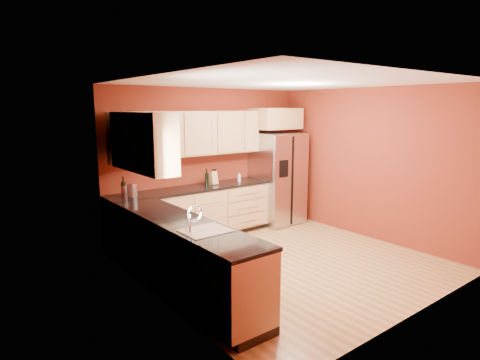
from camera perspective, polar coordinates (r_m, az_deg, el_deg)
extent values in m
plane|color=olive|center=(6.11, 6.27, -11.45)|extent=(4.00, 4.00, 0.00)
plane|color=white|center=(5.70, 6.79, 13.67)|extent=(4.00, 4.00, 0.00)
cube|color=maroon|center=(7.32, -4.44, 2.70)|extent=(4.00, 0.04, 2.60)
cube|color=maroon|center=(4.57, 24.23, -2.67)|extent=(4.00, 0.04, 2.60)
cube|color=maroon|center=(4.62, -11.61, -1.85)|extent=(0.04, 4.00, 2.60)
cube|color=maroon|center=(7.29, 17.91, 2.21)|extent=(0.04, 4.00, 2.60)
cube|color=#A27C4F|center=(6.95, -6.79, -4.97)|extent=(2.90, 0.60, 0.88)
cube|color=#A27C4F|center=(5.00, -8.11, -11.11)|extent=(0.60, 2.80, 0.88)
cube|color=black|center=(6.83, -6.83, -1.27)|extent=(2.90, 0.62, 0.04)
cube|color=black|center=(4.86, -8.15, -6.02)|extent=(0.62, 2.80, 0.04)
cube|color=#A27C4F|center=(6.99, -5.48, 6.67)|extent=(2.30, 0.33, 0.75)
cube|color=#A27C4F|center=(5.27, -13.69, 5.30)|extent=(0.33, 1.35, 0.75)
cube|color=#A27C4F|center=(6.20, -15.88, 5.89)|extent=(0.67, 0.67, 0.75)
cube|color=#A27C4F|center=(7.85, 5.08, 8.69)|extent=(0.92, 0.60, 0.40)
cube|color=silver|center=(7.91, 5.31, 0.25)|extent=(0.90, 0.75, 1.78)
cube|color=white|center=(4.15, -8.44, 0.41)|extent=(0.03, 0.90, 1.00)
cylinder|color=silver|center=(6.35, -15.96, -1.50)|extent=(0.14, 0.14, 0.17)
cylinder|color=silver|center=(6.28, -14.93, -1.43)|extent=(0.16, 0.16, 0.20)
cube|color=tan|center=(7.08, -3.80, 0.29)|extent=(0.12, 0.11, 0.23)
cylinder|color=silver|center=(7.28, -0.11, 0.36)|extent=(0.08, 0.08, 0.17)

